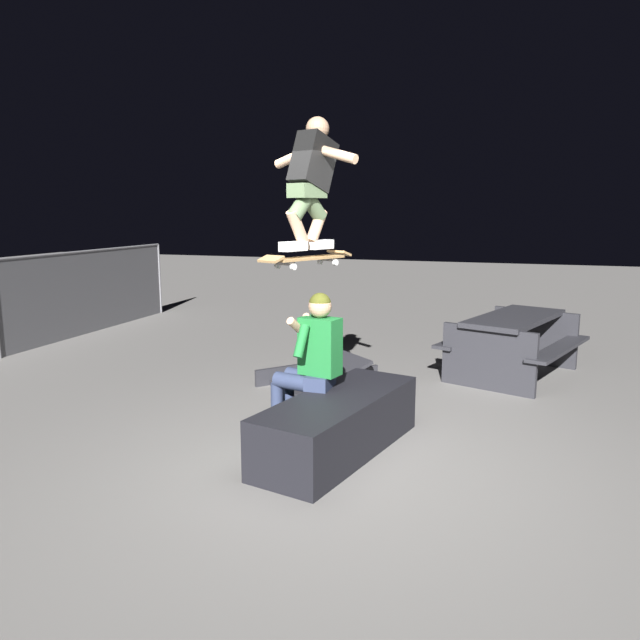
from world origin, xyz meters
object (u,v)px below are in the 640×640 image
at_px(skater_airborne, 311,177).
at_px(kicker_ramp, 317,378).
at_px(person_sitting_on_ledge, 310,358).
at_px(skateboard, 307,258).
at_px(picnic_table_back, 514,336).
at_px(ledge_box_main, 338,424).

height_order(skater_airborne, kicker_ramp, skater_airborne).
relative_size(person_sitting_on_ledge, kicker_ramp, 0.98).
bearing_deg(skateboard, skater_airborne, -21.38).
bearing_deg(person_sitting_on_ledge, picnic_table_back, -31.42).
relative_size(skateboard, picnic_table_back, 0.50).
height_order(ledge_box_main, person_sitting_on_ledge, person_sitting_on_ledge).
relative_size(ledge_box_main, skater_airborne, 1.61).
height_order(skateboard, skater_airborne, skater_airborne).
bearing_deg(skater_airborne, person_sitting_on_ledge, -169.22).
height_order(skateboard, kicker_ramp, skateboard).
height_order(ledge_box_main, kicker_ramp, ledge_box_main).
relative_size(person_sitting_on_ledge, picnic_table_back, 0.64).
bearing_deg(person_sitting_on_ledge, skateboard, 30.43).
height_order(skater_airborne, picnic_table_back, skater_airborne).
bearing_deg(picnic_table_back, skater_airborne, 146.95).
bearing_deg(picnic_table_back, person_sitting_on_ledge, 148.58).
xyz_separation_m(ledge_box_main, skateboard, (0.30, 0.38, 1.36)).
distance_m(skateboard, kicker_ramp, 2.24).
height_order(person_sitting_on_ledge, skater_airborne, skater_airborne).
bearing_deg(ledge_box_main, skateboard, 51.25).
bearing_deg(picnic_table_back, skateboard, 147.16).
relative_size(kicker_ramp, picnic_table_back, 0.66).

